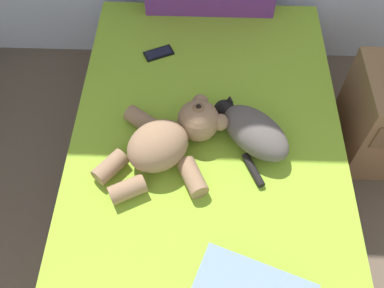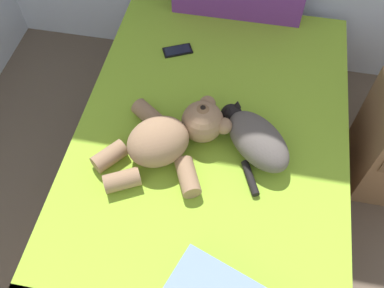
{
  "view_description": "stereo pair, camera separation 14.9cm",
  "coord_description": "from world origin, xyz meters",
  "views": [
    {
      "loc": [
        1.43,
        1.8,
        2.01
      ],
      "look_at": [
        1.4,
        2.78,
        0.56
      ],
      "focal_mm": 39.22,
      "sensor_mm": 36.0,
      "label": 1
    },
    {
      "loc": [
        1.58,
        1.82,
        2.01
      ],
      "look_at": [
        1.4,
        2.78,
        0.56
      ],
      "focal_mm": 39.22,
      "sensor_mm": 36.0,
      "label": 2
    }
  ],
  "objects": [
    {
      "name": "bed",
      "position": [
        1.47,
        2.81,
        0.23
      ],
      "size": [
        1.27,
        2.06,
        0.47
      ],
      "color": "olive",
      "rests_on": "ground_plane"
    },
    {
      "name": "cat",
      "position": [
        1.66,
        2.87,
        0.54
      ],
      "size": [
        0.37,
        0.42,
        0.15
      ],
      "color": "#59514C",
      "rests_on": "bed"
    },
    {
      "name": "cell_phone",
      "position": [
        1.21,
        3.39,
        0.48
      ],
      "size": [
        0.16,
        0.13,
        0.01
      ],
      "color": "black",
      "rests_on": "bed"
    },
    {
      "name": "teddy_bear",
      "position": [
        1.31,
        2.8,
        0.56
      ],
      "size": [
        0.57,
        0.52,
        0.2
      ],
      "color": "#937051",
      "rests_on": "bed"
    }
  ]
}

